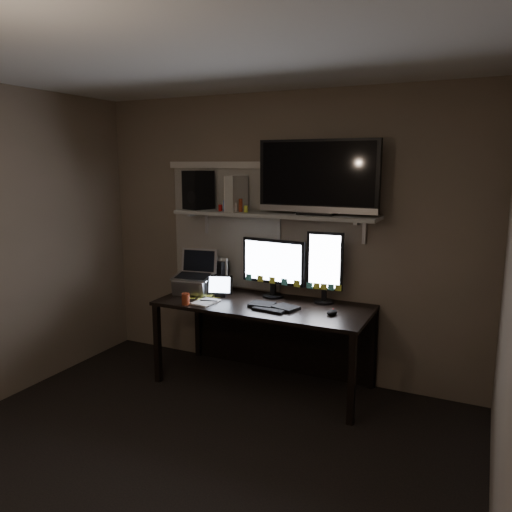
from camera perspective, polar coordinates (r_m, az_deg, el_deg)
The scene contains 20 objects.
floor at distance 3.40m, azimuth -10.09°, elevation -23.45°, with size 3.60×3.60×0.00m, color black.
ceiling at distance 2.89m, azimuth -11.82°, elevation 22.41°, with size 3.60×3.60×0.00m, color silver.
back_wall at distance 4.45m, azimuth 2.86°, elevation 2.22°, with size 3.60×3.60×0.00m, color #6B5D4D.
window_blinds at distance 4.67m, azimuth -3.46°, elevation 3.22°, with size 1.10×0.02×1.10m, color beige.
desk at distance 4.39m, azimuth 1.51°, elevation -7.26°, with size 1.80×0.75×0.73m.
wall_shelf at distance 4.27m, azimuth 1.99°, elevation 4.77°, with size 1.80×0.35×0.03m, color #A8A9A4.
monitor_landscape at distance 4.37m, azimuth 1.99°, elevation -1.34°, with size 0.60×0.06×0.53m, color black.
monitor_portrait at distance 4.22m, azimuth 7.87°, elevation -1.27°, with size 0.31×0.06×0.62m, color black.
keyboard at distance 4.10m, azimuth 2.02°, elevation -5.76°, with size 0.42×0.16×0.03m, color black.
mouse at distance 3.96m, azimuth 8.68°, elevation -6.39°, with size 0.07×0.11×0.04m, color black.
notepad at distance 4.27m, azimuth -5.79°, elevation -5.26°, with size 0.16×0.23×0.01m, color silver.
tablet at distance 4.43m, azimuth -4.08°, elevation -3.42°, with size 0.22×0.09×0.19m, color black.
file_sorter at distance 4.70m, azimuth -4.57°, elevation -1.98°, with size 0.23×0.11×0.30m, color black.
laptop at distance 4.54m, azimuth -7.26°, elevation -1.88°, with size 0.34×0.28×0.39m, color #B5B5BA.
cup at distance 4.22m, azimuth -8.04°, elevation -4.89°, with size 0.07×0.07×0.10m, color maroon.
sticky_notes at distance 4.44m, azimuth -6.29°, elevation -4.71°, with size 0.28×0.21×0.00m, color #D7E03C, non-canonical shape.
tv at distance 4.11m, azimuth 7.08°, elevation 8.91°, with size 1.01×0.18×0.61m, color black.
game_console at distance 4.39m, azimuth -2.28°, elevation 7.14°, with size 0.08×0.26×0.31m, color beige.
speaker at distance 4.63m, azimuth -6.60°, elevation 7.51°, with size 0.19×0.23×0.35m, color black.
bottles at distance 4.34m, azimuth -2.66°, elevation 5.93°, with size 0.21×0.05×0.13m, color #A50F0C, non-canonical shape.
Camera 1 is at (1.68, -2.27, 1.90)m, focal length 35.00 mm.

